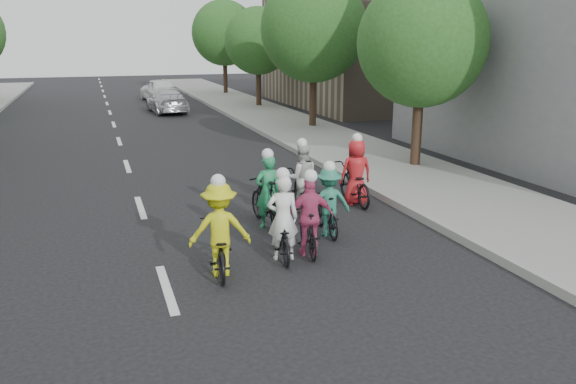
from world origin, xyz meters
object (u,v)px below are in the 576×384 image
cyclist_2 (267,199)px  follow_car_lead (167,101)px  cyclist_6 (282,229)px  follow_car_trail (159,90)px  cyclist_4 (328,207)px  cyclist_0 (301,185)px  cyclist_1 (309,223)px  cyclist_5 (355,179)px  cyclist_3 (219,237)px

cyclist_2 → follow_car_lead: size_ratio=0.42×
cyclist_6 → follow_car_trail: 29.72m
cyclist_2 → cyclist_4: (1.04, -0.98, -0.00)m
cyclist_2 → cyclist_0: bearing=-146.7°
cyclist_1 → follow_car_lead: cyclist_1 is taller
cyclist_5 → cyclist_2: bearing=24.4°
cyclist_6 → follow_car_lead: bearing=-82.7°
cyclist_0 → cyclist_1: cyclist_0 is taller
cyclist_0 → follow_car_lead: 20.38m
cyclist_3 → cyclist_5: cyclist_3 is taller
cyclist_3 → follow_car_lead: 23.63m
cyclist_2 → follow_car_lead: 21.29m
follow_car_lead → cyclist_6: bearing=83.6°
cyclist_0 → cyclist_3: cyclist_3 is taller
cyclist_4 → cyclist_6: (-1.34, -0.92, -0.06)m
cyclist_1 → cyclist_4: (0.78, 0.92, 0.00)m
cyclist_6 → cyclist_3: bearing=24.4°
cyclist_0 → follow_car_lead: size_ratio=0.43×
cyclist_0 → follow_car_lead: bearing=-77.1°
cyclist_3 → cyclist_5: size_ratio=0.94×
cyclist_4 → cyclist_6: bearing=39.2°
cyclist_1 → follow_car_trail: (0.62, 29.69, 0.15)m
cyclist_2 → cyclist_1: bearing=92.4°
cyclist_3 → follow_car_lead: (2.12, 23.53, -0.03)m
follow_car_trail → cyclist_2: bearing=80.2°
cyclist_3 → follow_car_trail: cyclist_3 is taller
cyclist_2 → follow_car_lead: cyclist_2 is taller
cyclist_2 → cyclist_4: bearing=131.3°
cyclist_2 → cyclist_6: 1.93m
cyclist_6 → cyclist_5: bearing=-125.7°
cyclist_0 → cyclist_1: 2.95m
cyclist_0 → follow_car_lead: cyclist_0 is taller
cyclist_6 → cyclist_0: bearing=-107.6°
cyclist_0 → cyclist_4: size_ratio=1.17×
cyclist_6 → follow_car_lead: size_ratio=0.40×
cyclist_2 → follow_car_trail: (0.88, 27.79, 0.14)m
cyclist_3 → cyclist_4: cyclist_3 is taller
cyclist_4 → follow_car_trail: (-0.16, 28.77, 0.14)m
cyclist_4 → cyclist_5: cyclist_5 is taller
cyclist_1 → cyclist_3: (-1.83, -0.35, 0.05)m
cyclist_0 → follow_car_trail: size_ratio=0.42×
follow_car_lead → follow_car_trail: bearing=-97.2°
cyclist_1 → cyclist_3: 1.86m
cyclist_0 → cyclist_6: (-1.44, -2.82, -0.06)m
cyclist_0 → cyclist_6: cyclist_0 is taller
cyclist_0 → cyclist_6: bearing=74.2°
follow_car_trail → cyclist_6: bearing=79.7°
cyclist_1 → cyclist_6: 0.56m
cyclist_1 → follow_car_lead: bearing=-81.5°
cyclist_0 → cyclist_4: (-0.10, -1.90, -0.00)m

